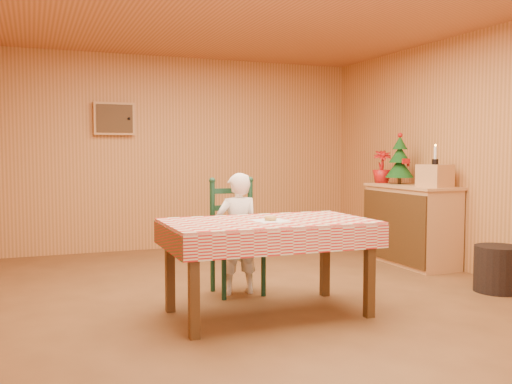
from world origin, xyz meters
The scene contains 13 objects.
ground centered at (0.00, 0.00, 0.00)m, with size 6.00×6.00×0.00m, color brown.
cabin_walls centered at (0.00, 0.53, 1.83)m, with size 5.10×6.05×2.65m.
dining_table centered at (-0.16, -0.46, 0.69)m, with size 1.66×0.96×0.77m.
ladder_chair centered at (-0.16, 0.33, 0.50)m, with size 0.44×0.40×1.08m.
seated_child centered at (-0.16, 0.27, 0.56)m, with size 0.41×0.27×1.12m, color white.
napkin centered at (-0.16, -0.51, 0.77)m, with size 0.26×0.26×0.00m, color white.
donut centered at (-0.16, -0.51, 0.79)m, with size 0.10×0.10×0.03m, color gold.
shelf_unit centered at (2.22, 0.86, 0.47)m, with size 0.54×1.24×0.93m.
crate centered at (2.23, 0.46, 1.06)m, with size 0.30×0.30×0.25m, color tan.
christmas_tree centered at (2.23, 1.11, 1.21)m, with size 0.34×0.34×0.62m.
flower_arrangement centered at (2.18, 1.41, 1.13)m, with size 0.23×0.23×0.41m, color #A7110F.
candle_set centered at (2.23, 0.46, 1.24)m, with size 0.07×0.07×0.22m.
storage_bin centered at (2.15, -0.56, 0.22)m, with size 0.43×0.43×0.43m, color black.
Camera 1 is at (-1.91, -4.65, 1.31)m, focal length 40.00 mm.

